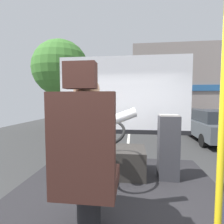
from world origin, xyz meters
name	(u,v)px	position (x,y,z in m)	size (l,w,h in m)	color
ground	(129,132)	(0.00, 8.80, -0.02)	(18.00, 44.00, 0.06)	#323232
driver_seat	(86,167)	(-0.18, -0.42, 1.44)	(0.48, 0.48, 1.38)	black
bus_driver	(89,138)	(-0.18, -0.31, 1.65)	(0.82, 0.57, 0.79)	#332D28
steering_console	(108,159)	(-0.18, 0.83, 1.07)	(1.10, 1.03, 0.88)	#282623
handrail_pole	(223,117)	(0.77, -0.47, 1.85)	(0.04, 0.04, 2.02)	yellow
fare_box	(168,147)	(0.68, 0.79, 1.30)	(0.28, 0.22, 0.92)	#333338
windshield_panel	(123,104)	(0.00, 1.62, 1.89)	(2.50, 0.08, 1.48)	silver
street_tree	(61,69)	(-4.43, 9.14, 3.97)	(3.57, 3.57, 5.77)	#4C3828
shop_building	(183,83)	(5.85, 18.80, 3.83)	(11.37, 4.94, 7.67)	gray
parked_car_charcoal	(211,125)	(3.93, 7.00, 0.76)	(1.84, 4.26, 1.47)	#474C51
parked_car_red	(186,117)	(4.18, 11.70, 0.68)	(2.01, 4.44, 1.32)	maroon
parked_car_blue	(169,111)	(4.17, 17.67, 0.72)	(1.97, 4.06, 1.40)	navy
parked_car_silver	(160,109)	(4.05, 23.15, 0.64)	(1.98, 4.24, 1.24)	silver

